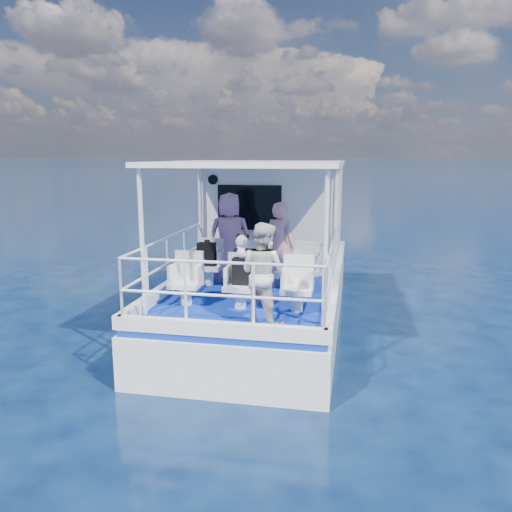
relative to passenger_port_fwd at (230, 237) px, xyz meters
The scene contains 20 objects.
ground 1.93m from the passenger_port_fwd, 44.14° to the right, with size 2000.00×2000.00×0.00m, color #071534.
hull 1.90m from the passenger_port_fwd, 36.96° to the left, with size 3.00×7.00×1.60m, color white.
deck 1.16m from the passenger_port_fwd, 36.96° to the left, with size 2.90×6.90×0.10m, color navy.
cabin 1.85m from the passenger_port_fwd, 71.52° to the left, with size 2.85×2.00×2.20m, color white.
canopy 1.69m from the passenger_port_fwd, 52.75° to the right, with size 3.00×3.20×0.08m, color white.
canopy_posts 1.03m from the passenger_port_fwd, 54.48° to the right, with size 2.77×2.97×2.20m.
railings 1.32m from the passenger_port_fwd, 62.98° to the right, with size 2.84×3.59×1.00m, color white, non-canonical shape.
seat_port_fwd 0.82m from the passenger_port_fwd, 131.34° to the right, with size 0.48×0.46×0.38m, color white.
seat_center_fwd 0.95m from the passenger_port_fwd, 32.04° to the right, with size 0.48×0.46×0.38m, color white.
seat_stbd_fwd 1.66m from the passenger_port_fwd, 13.79° to the right, with size 0.48×0.46×0.38m, color white.
seat_port_aft 1.82m from the passenger_port_fwd, 100.87° to the right, with size 0.48×0.46×0.38m, color white.
seat_center_aft 1.88m from the passenger_port_fwd, 70.76° to the right, with size 0.48×0.46×0.38m, color white.
seat_stbd_aft 2.32m from the passenger_port_fwd, 48.33° to the right, with size 0.48×0.46×0.38m, color white.
passenger_port_fwd is the anchor object (origin of this frame).
passenger_stbd_fwd 1.08m from the passenger_port_fwd, 19.91° to the right, with size 0.58×0.38×1.58m, color pink.
passenger_stbd_aft 2.55m from the passenger_port_fwd, 65.37° to the right, with size 0.71×0.55×1.46m, color silver.
backpack_port 0.59m from the passenger_port_fwd, 130.75° to the right, with size 0.32×0.18×0.42m, color black.
backpack_center 1.77m from the passenger_port_fwd, 69.86° to the right, with size 0.28×0.16×0.42m, color black.
compact_camera 0.52m from the passenger_port_fwd, 129.46° to the right, with size 0.09×0.06×0.06m, color black.
panda 1.77m from the passenger_port_fwd, 69.48° to the right, with size 0.25×0.21×0.38m, color silver, non-canonical shape.
Camera 1 is at (1.71, -8.51, 3.26)m, focal length 35.00 mm.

